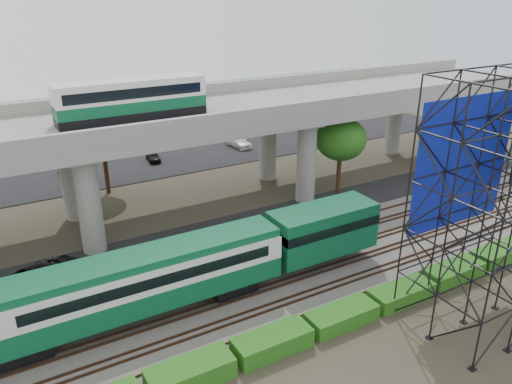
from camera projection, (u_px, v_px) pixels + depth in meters
ground at (289, 293)px, 33.77m from camera, size 140.00×140.00×0.00m
ballast_bed at (274, 278)px, 35.33m from camera, size 90.00×12.00×0.20m
service_road at (221, 232)px, 42.17m from camera, size 90.00×5.00×0.08m
parking_lot at (137, 156)px, 61.01m from camera, size 90.00×18.00×0.08m
harbor_water at (94, 118)px, 78.66m from camera, size 140.00×40.00×0.03m
rail_tracks at (274, 276)px, 35.26m from camera, size 90.00×9.52×0.16m
commuter_train at (167, 274)px, 30.70m from camera, size 29.30×3.06×4.30m
overpass at (187, 123)px, 43.28m from camera, size 80.00×12.00×12.40m
scaffold_tower at (502, 207)px, 28.70m from camera, size 9.36×6.36×15.00m
hedge_strip at (342, 316)px, 30.57m from camera, size 34.60×1.80×1.20m
trees at (141, 160)px, 42.45m from camera, size 40.94×16.94×7.69m
suv at (45, 272)px, 34.71m from camera, size 5.86×3.97×1.49m
parked_cars at (141, 151)px, 60.48m from camera, size 39.98×9.47×1.30m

